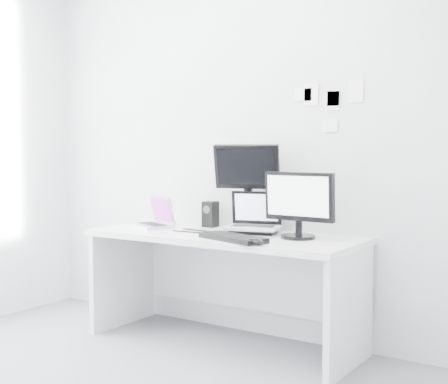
{
  "coord_description": "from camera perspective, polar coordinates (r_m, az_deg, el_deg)",
  "views": [
    {
      "loc": [
        2.23,
        -2.12,
        1.28
      ],
      "look_at": [
        0.02,
        1.23,
        1.0
      ],
      "focal_mm": 50.7,
      "sensor_mm": 36.0,
      "label": 1
    }
  ],
  "objects": [
    {
      "name": "rear_monitor",
      "position": [
        4.19,
        2.13,
        0.51
      ],
      "size": [
        0.46,
        0.28,
        0.59
      ],
      "primitive_type": "cube",
      "rotation": [
        0.0,
        0.0,
        0.31
      ],
      "color": "black",
      "rests_on": "desk"
    },
    {
      "name": "speaker",
      "position": [
        4.41,
        -1.24,
        -2.01
      ],
      "size": [
        0.12,
        0.12,
        0.18
      ],
      "primitive_type": "cube",
      "rotation": [
        0.0,
        0.0,
        -0.43
      ],
      "color": "black",
      "rests_on": "desk"
    },
    {
      "name": "wall_note_4",
      "position": [
        4.07,
        9.82,
        8.3
      ],
      "size": [
        0.08,
        0.0,
        0.09
      ],
      "primitive_type": "cube",
      "color": "white",
      "rests_on": "back_wall"
    },
    {
      "name": "keyboard",
      "position": [
        3.77,
        0.81,
        -4.15
      ],
      "size": [
        0.49,
        0.3,
        0.03
      ],
      "primitive_type": "cube",
      "rotation": [
        0.0,
        0.0,
        -0.31
      ],
      "color": "black",
      "rests_on": "desk"
    },
    {
      "name": "dell_laptop",
      "position": [
        4.07,
        2.6,
        -1.82
      ],
      "size": [
        0.39,
        0.35,
        0.28
      ],
      "primitive_type": "cube",
      "rotation": [
        0.0,
        0.0,
        0.3
      ],
      "color": "#B0B3B7",
      "rests_on": "desk"
    },
    {
      "name": "wall_note_3",
      "position": [
        4.07,
        9.51,
        5.91
      ],
      "size": [
        0.11,
        0.0,
        0.08
      ],
      "primitive_type": "cube",
      "color": "white",
      "rests_on": "back_wall"
    },
    {
      "name": "wall_note_0",
      "position": [
        4.13,
        7.87,
        8.67
      ],
      "size": [
        0.1,
        0.0,
        0.14
      ],
      "primitive_type": "cube",
      "color": "white",
      "rests_on": "back_wall"
    },
    {
      "name": "wall_note_1",
      "position": [
        4.07,
        9.79,
        8.16
      ],
      "size": [
        0.09,
        0.0,
        0.13
      ],
      "primitive_type": "cube",
      "color": "white",
      "rests_on": "back_wall"
    },
    {
      "name": "macbook",
      "position": [
        4.42,
        -6.61,
        -1.68
      ],
      "size": [
        0.37,
        0.33,
        0.23
      ],
      "primitive_type": "cube",
      "rotation": [
        0.0,
        0.0,
        -0.41
      ],
      "color": "#AFAFB3",
      "rests_on": "desk"
    },
    {
      "name": "desk",
      "position": [
        4.14,
        -0.08,
        -8.77
      ],
      "size": [
        1.8,
        0.7,
        0.73
      ],
      "primitive_type": "cube",
      "color": "white",
      "rests_on": "ground"
    },
    {
      "name": "back_wall",
      "position": [
        4.34,
        2.49,
        4.91
      ],
      "size": [
        3.6,
        0.0,
        3.6
      ],
      "primitive_type": "plane",
      "rotation": [
        1.57,
        0.0,
        0.0
      ],
      "color": "silver",
      "rests_on": "ground"
    },
    {
      "name": "wall_note_5",
      "position": [
        4.16,
        7.15,
        8.69
      ],
      "size": [
        0.12,
        0.0,
        0.08
      ],
      "primitive_type": "cube",
      "color": "white",
      "rests_on": "back_wall"
    },
    {
      "name": "wall_note_2",
      "position": [
        4.01,
        11.79,
        8.91
      ],
      "size": [
        0.1,
        0.0,
        0.14
      ],
      "primitive_type": "cube",
      "color": "white",
      "rests_on": "back_wall"
    },
    {
      "name": "mouse",
      "position": [
        3.6,
        2.77,
        -4.51
      ],
      "size": [
        0.12,
        0.08,
        0.04
      ],
      "primitive_type": "ellipsoid",
      "rotation": [
        0.0,
        0.0,
        -0.05
      ],
      "color": "black",
      "rests_on": "desk"
    },
    {
      "name": "samsung_monitor",
      "position": [
        3.85,
        6.71,
        -1.1
      ],
      "size": [
        0.46,
        0.22,
        0.42
      ],
      "primitive_type": "cube",
      "rotation": [
        0.0,
        0.0,
        -0.03
      ],
      "color": "black",
      "rests_on": "desk"
    }
  ]
}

